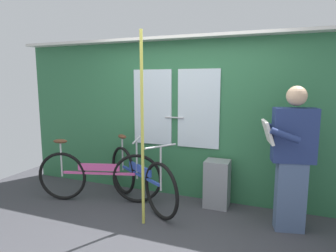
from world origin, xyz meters
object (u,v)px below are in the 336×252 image
Objects in this scene: passenger_reading_newspaper at (292,156)px; handrail_pole at (142,131)px; bicycle_leaning_behind at (99,176)px; trash_bin_by_wall at (217,184)px; bicycle_near_door at (140,178)px.

passenger_reading_newspaper is 0.73× the size of handrail_pole.
handrail_pole reaches higher than bicycle_leaning_behind.
trash_bin_by_wall is at bearing 48.34° from handrail_pole.
bicycle_leaning_behind is 0.77× the size of handrail_pole.
trash_bin_by_wall is (1.00, 0.32, -0.06)m from bicycle_near_door.
passenger_reading_newspaper is at bearing 16.29° from handrail_pole.
bicycle_near_door is 0.90× the size of passenger_reading_newspaper.
bicycle_leaning_behind is 1.65m from trash_bin_by_wall.
trash_bin_by_wall is 0.28× the size of handrail_pole.
handrail_pole reaches higher than trash_bin_by_wall.
handrail_pole is (0.88, -0.36, 0.75)m from bicycle_leaning_behind.
handrail_pole is at bearing -38.41° from bicycle_leaning_behind.
passenger_reading_newspaper reaches higher than bicycle_near_door.
bicycle_near_door is 0.66× the size of handrail_pole.
bicycle_near_door reaches higher than bicycle_leaning_behind.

